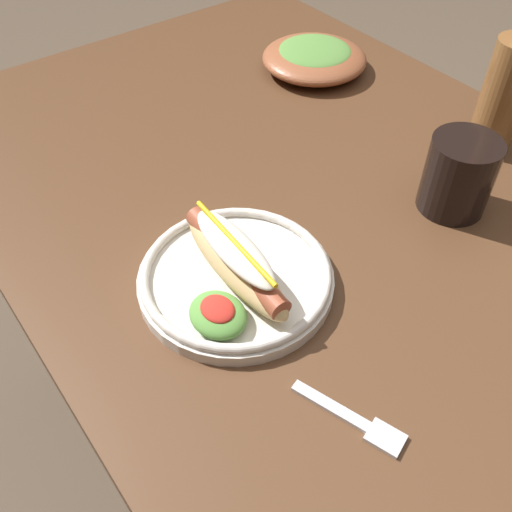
{
  "coord_description": "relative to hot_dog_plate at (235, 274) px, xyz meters",
  "views": [
    {
      "loc": [
        0.31,
        -0.44,
        1.26
      ],
      "look_at": [
        -0.06,
        -0.15,
        0.77
      ],
      "focal_mm": 40.03,
      "sensor_mm": 36.0,
      "label": 1
    }
  ],
  "objects": [
    {
      "name": "glass_bottle",
      "position": [
        0.0,
        0.48,
        0.07
      ],
      "size": [
        0.06,
        0.06,
        0.24
      ],
      "color": "brown",
      "rests_on": "dining_table"
    },
    {
      "name": "hot_dog_plate",
      "position": [
        0.0,
        0.0,
        0.0
      ],
      "size": [
        0.23,
        0.23,
        0.08
      ],
      "color": "silver",
      "rests_on": "dining_table"
    },
    {
      "name": "extra_cup",
      "position": [
        0.06,
        0.32,
        0.03
      ],
      "size": [
        0.09,
        0.09,
        0.1
      ],
      "primitive_type": "cylinder",
      "color": "black",
      "rests_on": "dining_table"
    },
    {
      "name": "dining_table",
      "position": [
        0.06,
        0.19,
        -0.12
      ],
      "size": [
        1.48,
        0.82,
        0.74
      ],
      "color": "#51331E",
      "rests_on": "ground_plane"
    },
    {
      "name": "side_bowl",
      "position": [
        -0.34,
        0.42,
        0.0
      ],
      "size": [
        0.19,
        0.19,
        0.05
      ],
      "color": "brown",
      "rests_on": "dining_table"
    },
    {
      "name": "ground_plane",
      "position": [
        0.06,
        0.19,
        -0.76
      ],
      "size": [
        8.0,
        8.0,
        0.0
      ],
      "primitive_type": "plane",
      "color": "brown"
    },
    {
      "name": "fork",
      "position": [
        0.21,
        -0.01,
        -0.02
      ],
      "size": [
        0.12,
        0.06,
        0.0
      ],
      "rotation": [
        0.0,
        0.0,
        0.32
      ],
      "color": "silver",
      "rests_on": "dining_table"
    }
  ]
}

